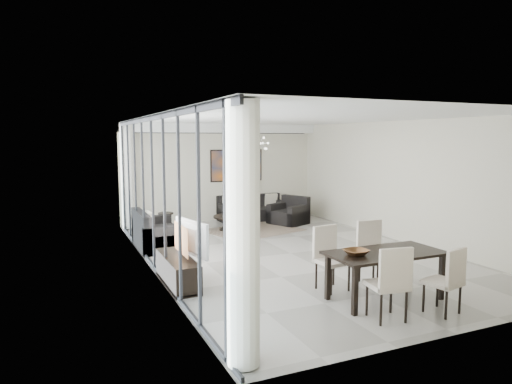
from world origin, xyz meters
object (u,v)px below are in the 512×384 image
coffee_table (234,222)px  tv_console (178,271)px  sofa_main (252,212)px  dining_table (385,257)px  television (186,238)px

coffee_table → tv_console: size_ratio=0.73×
sofa_main → coffee_table: bearing=-131.9°
tv_console → dining_table: bearing=-36.4°
sofa_main → dining_table: size_ratio=1.14×
coffee_table → dining_table: dining_table is taller
coffee_table → television: (-2.39, -3.95, 0.56)m
sofa_main → tv_console: bearing=-125.1°
sofa_main → tv_console: 6.29m
television → coffee_table: bearing=-44.2°
dining_table → tv_console: bearing=143.6°
tv_console → television: size_ratio=1.43×
coffee_table → sofa_main: size_ratio=0.54×
coffee_table → television: bearing=-121.2°
coffee_table → television: 4.65m
dining_table → sofa_main: bearing=83.1°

